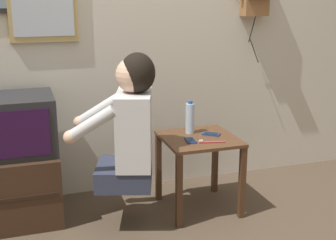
{
  "coord_description": "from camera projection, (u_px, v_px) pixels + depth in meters",
  "views": [
    {
      "loc": [
        -0.83,
        -2.4,
        1.55
      ],
      "look_at": [
        0.11,
        0.49,
        0.71
      ],
      "focal_mm": 50.0,
      "sensor_mm": 36.0,
      "label": 1
    }
  ],
  "objects": [
    {
      "name": "cell_phone_spare",
      "position": [
        211.0,
        134.0,
        3.37
      ],
      "size": [
        0.13,
        0.12,
        0.01
      ],
      "rotation": [
        0.0,
        0.0,
        0.89
      ],
      "color": "navy",
      "rests_on": "side_table"
    },
    {
      "name": "wall_back",
      "position": [
        129.0,
        28.0,
        3.53
      ],
      "size": [
        6.8,
        0.05,
        2.55
      ],
      "color": "beige",
      "rests_on": "ground_plane"
    },
    {
      "name": "cell_phone_held",
      "position": [
        191.0,
        140.0,
        3.23
      ],
      "size": [
        0.07,
        0.13,
        0.01
      ],
      "rotation": [
        0.0,
        0.0,
        -0.11
      ],
      "color": "navy",
      "rests_on": "side_table"
    },
    {
      "name": "television",
      "position": [
        13.0,
        125.0,
        3.14
      ],
      "size": [
        0.54,
        0.47,
        0.39
      ],
      "color": "#232326",
      "rests_on": "tv_stand"
    },
    {
      "name": "tv_stand",
      "position": [
        15.0,
        186.0,
        3.24
      ],
      "size": [
        0.6,
        0.56,
        0.49
      ],
      "color": "#382316",
      "rests_on": "ground_plane"
    },
    {
      "name": "person",
      "position": [
        130.0,
        123.0,
        3.02
      ],
      "size": [
        0.63,
        0.54,
        0.88
      ],
      "rotation": [
        0.0,
        0.0,
        1.26
      ],
      "color": "#2D3347",
      "rests_on": "ground_plane"
    },
    {
      "name": "side_table",
      "position": [
        199.0,
        152.0,
        3.35
      ],
      "size": [
        0.52,
        0.52,
        0.55
      ],
      "color": "#51331E",
      "rests_on": "ground_plane"
    },
    {
      "name": "water_bottle",
      "position": [
        190.0,
        118.0,
        3.38
      ],
      "size": [
        0.06,
        0.06,
        0.24
      ],
      "color": "#ADC6DB",
      "rests_on": "side_table"
    },
    {
      "name": "toothbrush",
      "position": [
        210.0,
        142.0,
        3.19
      ],
      "size": [
        0.18,
        0.05,
        0.02
      ],
      "rotation": [
        0.0,
        0.0,
        1.37
      ],
      "color": "#D83F4C",
      "rests_on": "side_table"
    }
  ]
}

